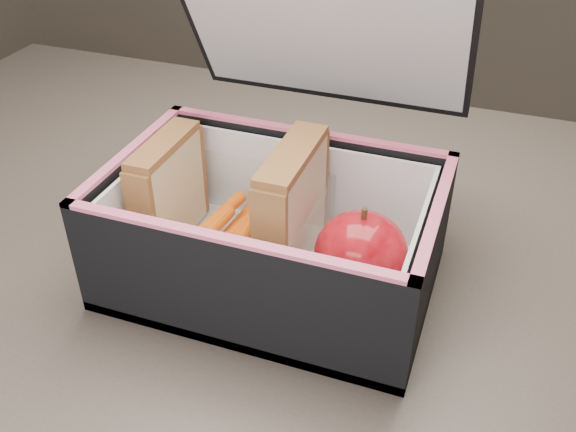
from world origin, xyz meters
The scene contains 8 objects.
kitchen_table centered at (0.00, 0.00, 0.66)m, with size 1.20×0.80×0.75m.
lunch_bag centered at (-0.01, -0.02, 0.81)m, with size 0.27×0.27×0.26m.
plastic_tub centered at (-0.05, -0.01, 0.80)m, with size 0.16×0.11×0.07m, color white, non-canonical shape.
sandwich_left centered at (-0.11, -0.01, 0.82)m, with size 0.03×0.09×0.10m.
sandwich_right centered at (0.00, -0.01, 0.82)m, with size 0.03×0.10×0.11m.
carrot_sticks centered at (-0.06, -0.01, 0.78)m, with size 0.05×0.15×0.03m.
paper_napkin centered at (0.07, -0.02, 0.77)m, with size 0.08×0.09×0.01m, color white.
red_apple centered at (0.07, -0.03, 0.81)m, with size 0.10×0.10×0.08m.
Camera 1 is at (0.15, -0.43, 1.12)m, focal length 40.00 mm.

